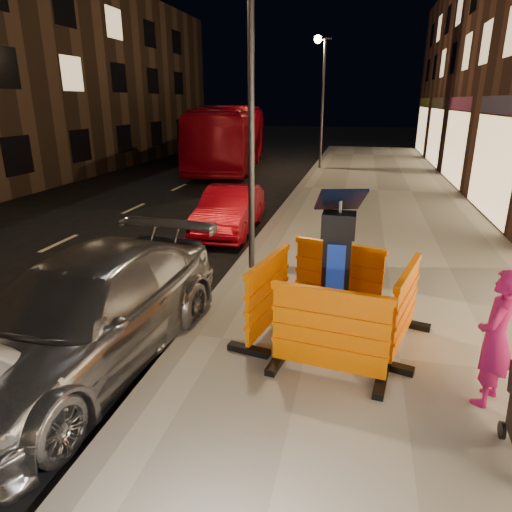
% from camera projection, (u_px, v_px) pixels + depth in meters
% --- Properties ---
extents(ground_plane, '(120.00, 120.00, 0.00)m').
position_uv_depth(ground_plane, '(189.00, 343.00, 6.78)').
color(ground_plane, black).
rests_on(ground_plane, ground).
extents(sidewalk, '(6.00, 60.00, 0.15)m').
position_uv_depth(sidewalk, '(399.00, 363.00, 6.12)').
color(sidewalk, gray).
rests_on(sidewalk, ground).
extents(kerb, '(0.30, 60.00, 0.15)m').
position_uv_depth(kerb, '(188.00, 339.00, 6.75)').
color(kerb, slate).
rests_on(kerb, ground).
extents(parking_kiosk, '(0.80, 0.80, 2.09)m').
position_uv_depth(parking_kiosk, '(336.00, 271.00, 6.27)').
color(parking_kiosk, black).
rests_on(parking_kiosk, sidewalk).
extents(barrier_front, '(1.57, 0.83, 1.17)m').
position_uv_depth(barrier_front, '(329.00, 334.00, 5.54)').
color(barrier_front, '#FF7300').
rests_on(barrier_front, sidewalk).
extents(barrier_back, '(1.61, 1.01, 1.17)m').
position_uv_depth(barrier_back, '(338.00, 278.00, 7.29)').
color(barrier_back, '#FF7300').
rests_on(barrier_back, sidewalk).
extents(barrier_kerbside, '(0.90, 1.59, 1.17)m').
position_uv_depth(barrier_kerbside, '(268.00, 296.00, 6.62)').
color(barrier_kerbside, '#FF7300').
rests_on(barrier_kerbside, sidewalk).
extents(barrier_bldgside, '(0.99, 1.61, 1.17)m').
position_uv_depth(barrier_bldgside, '(404.00, 308.00, 6.22)').
color(barrier_bldgside, '#FF7300').
rests_on(barrier_bldgside, sidewalk).
extents(car_silver, '(2.52, 5.27, 1.48)m').
position_uv_depth(car_silver, '(90.00, 362.00, 6.28)').
color(car_silver, '#A2A2A7').
rests_on(car_silver, ground).
extents(car_red, '(1.46, 3.77, 1.22)m').
position_uv_depth(car_red, '(230.00, 232.00, 12.48)').
color(car_red, '#9F0613').
rests_on(car_red, ground).
extents(bus_doubledecker, '(4.20, 11.65, 3.17)m').
position_uv_depth(bus_doubledecker, '(231.00, 168.00, 24.27)').
color(bus_doubledecker, '#9A0615').
rests_on(bus_doubledecker, ground).
extents(man, '(0.62, 0.70, 1.61)m').
position_uv_depth(man, '(496.00, 338.00, 4.99)').
color(man, '#951253').
rests_on(man, sidewalk).
extents(street_lamp_mid, '(0.12, 0.12, 6.00)m').
position_uv_depth(street_lamp_mid, '(251.00, 116.00, 8.47)').
color(street_lamp_mid, '#3F3F44').
rests_on(street_lamp_mid, sidewalk).
extents(street_lamp_far, '(0.12, 0.12, 6.00)m').
position_uv_depth(street_lamp_far, '(322.00, 106.00, 22.31)').
color(street_lamp_far, '#3F3F44').
rests_on(street_lamp_far, sidewalk).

